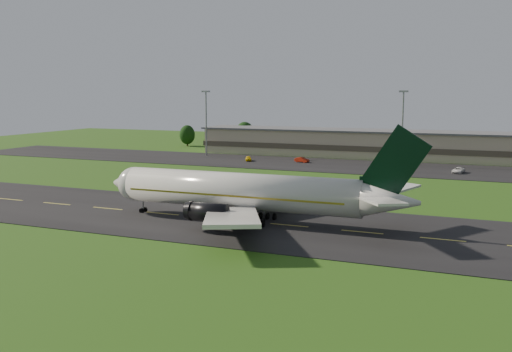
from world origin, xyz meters
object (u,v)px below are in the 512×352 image
at_px(service_vehicle_a, 248,159).
at_px(service_vehicle_b, 302,160).
at_px(terminal, 414,146).
at_px(light_mast_centre, 403,119).
at_px(light_mast_west, 206,115).
at_px(service_vehicle_c, 458,170).
at_px(airliner, 245,192).

xyz_separation_m(service_vehicle_a, service_vehicle_b, (15.33, 2.87, 0.01)).
height_order(terminal, light_mast_centre, light_mast_centre).
height_order(light_mast_west, service_vehicle_c, light_mast_west).
height_order(service_vehicle_b, service_vehicle_c, service_vehicle_b).
height_order(airliner, service_vehicle_c, airliner).
height_order(airliner, terminal, airliner).
relative_size(airliner, service_vehicle_c, 10.40).
height_order(airliner, service_vehicle_b, airliner).
xyz_separation_m(light_mast_west, service_vehicle_a, (17.73, -8.01, -11.94)).
xyz_separation_m(light_mast_centre, service_vehicle_a, (-42.27, -8.01, -11.94)).
xyz_separation_m(airliner, light_mast_west, (-47.76, 79.99, 8.08)).
height_order(terminal, service_vehicle_c, terminal).
bearing_deg(terminal, service_vehicle_b, -143.04).
bearing_deg(service_vehicle_c, terminal, 129.20).
relative_size(light_mast_centre, service_vehicle_a, 4.96).
bearing_deg(light_mast_west, service_vehicle_a, -24.32).
height_order(light_mast_west, service_vehicle_a, light_mast_west).
distance_m(airliner, terminal, 97.14).
xyz_separation_m(terminal, service_vehicle_c, (14.09, -27.27, -3.21)).
distance_m(airliner, light_mast_west, 93.51).
height_order(light_mast_west, service_vehicle_b, light_mast_west).
bearing_deg(light_mast_west, service_vehicle_b, -8.85).
xyz_separation_m(service_vehicle_a, service_vehicle_c, (57.76, -3.08, -0.01)).
relative_size(terminal, service_vehicle_b, 33.63).
relative_size(service_vehicle_a, service_vehicle_b, 0.95).
xyz_separation_m(service_vehicle_b, service_vehicle_c, (42.43, -5.95, -0.03)).
relative_size(light_mast_centre, service_vehicle_b, 4.72).
xyz_separation_m(airliner, service_vehicle_a, (-30.03, 71.97, -3.86)).
relative_size(service_vehicle_b, service_vehicle_c, 0.87).
distance_m(light_mast_centre, service_vehicle_c, 22.49).
bearing_deg(light_mast_centre, light_mast_west, 180.00).
xyz_separation_m(light_mast_west, service_vehicle_c, (75.49, -11.09, -11.95)).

